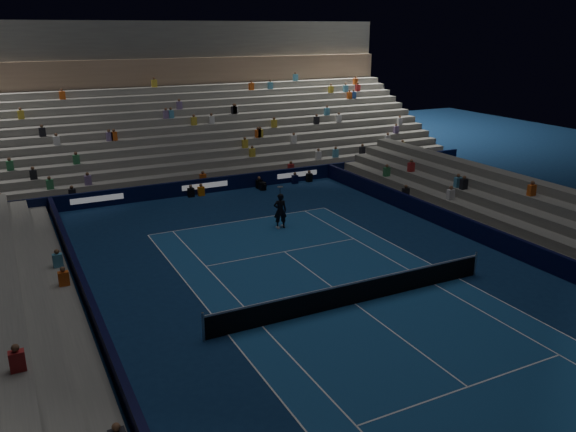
% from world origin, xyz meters
% --- Properties ---
extents(ground, '(90.00, 90.00, 0.00)m').
position_xyz_m(ground, '(0.00, 0.00, 0.00)').
color(ground, '#0C2349').
rests_on(ground, ground).
extents(court_surface, '(10.97, 23.77, 0.01)m').
position_xyz_m(court_surface, '(0.00, 0.00, 0.01)').
color(court_surface, navy).
rests_on(court_surface, ground).
extents(sponsor_barrier_far, '(44.00, 0.25, 1.00)m').
position_xyz_m(sponsor_barrier_far, '(0.00, 18.50, 0.50)').
color(sponsor_barrier_far, black).
rests_on(sponsor_barrier_far, ground).
extents(sponsor_barrier_east, '(0.25, 37.00, 1.00)m').
position_xyz_m(sponsor_barrier_east, '(9.70, 0.00, 0.50)').
color(sponsor_barrier_east, black).
rests_on(sponsor_barrier_east, ground).
extents(sponsor_barrier_west, '(0.25, 37.00, 1.00)m').
position_xyz_m(sponsor_barrier_west, '(-9.70, 0.00, 0.50)').
color(sponsor_barrier_west, black).
rests_on(sponsor_barrier_west, ground).
extents(grandstand_main, '(44.00, 15.20, 11.20)m').
position_xyz_m(grandstand_main, '(0.00, 27.90, 3.38)').
color(grandstand_main, slate).
rests_on(grandstand_main, ground).
extents(tennis_net, '(12.90, 0.10, 1.10)m').
position_xyz_m(tennis_net, '(0.00, 0.00, 0.50)').
color(tennis_net, '#B2B2B7').
rests_on(tennis_net, ground).
extents(tennis_player, '(0.84, 0.68, 1.99)m').
position_xyz_m(tennis_player, '(1.43, 9.78, 0.99)').
color(tennis_player, black).
rests_on(tennis_player, ground).
extents(broadcast_camera, '(0.42, 0.85, 0.54)m').
position_xyz_m(broadcast_camera, '(3.82, 17.46, 0.28)').
color(broadcast_camera, black).
rests_on(broadcast_camera, ground).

